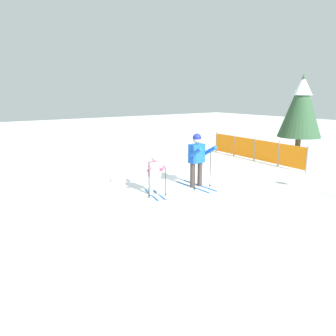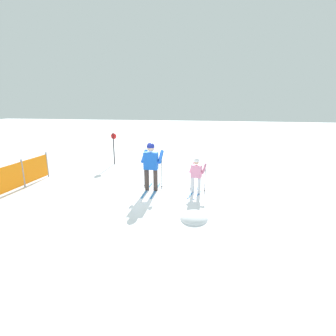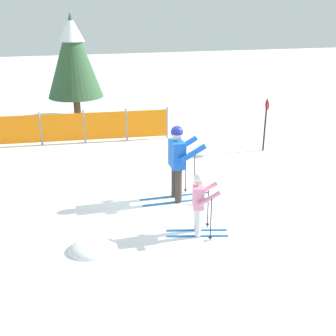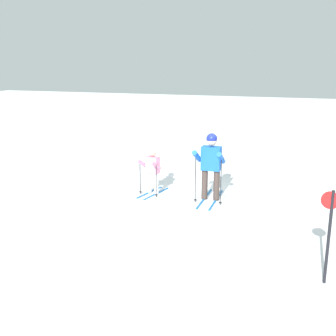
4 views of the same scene
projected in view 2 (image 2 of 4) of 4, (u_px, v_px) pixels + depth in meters
ground_plane at (144, 193)px, 9.03m from camera, size 60.00×60.00×0.00m
skier_adult at (151, 162)px, 8.99m from camera, size 1.61×0.72×1.71m
skier_child at (196, 173)px, 8.79m from camera, size 1.19×0.61×1.24m
trail_marker at (114, 145)px, 12.67m from camera, size 0.06×0.28×1.55m
snow_mound at (194, 219)px, 7.07m from camera, size 0.89×0.75×0.35m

